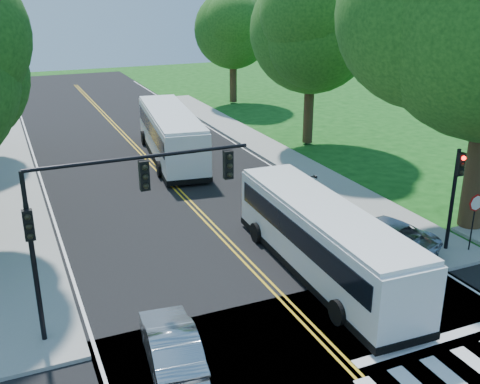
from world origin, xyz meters
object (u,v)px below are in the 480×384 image
signal_ne (455,187)px  bus_lead (322,238)px  bus_follow (171,134)px  dark_sedan (277,178)px  signal_nw (108,205)px  hatchback (171,344)px  suv (378,234)px

signal_ne → bus_lead: 6.14m
signal_ne → bus_follow: size_ratio=0.36×
bus_lead → dark_sedan: bus_lead is taller
bus_lead → signal_ne: bearing=177.0°
signal_nw → dark_sedan: 15.11m
signal_ne → bus_lead: size_ratio=0.39×
hatchback → dark_sedan: size_ratio=0.85×
signal_ne → hatchback: signal_ne is taller
suv → signal_nw: bearing=-12.8°
dark_sedan → bus_follow: bearing=-77.4°
suv → dark_sedan: (-0.61, 8.34, -0.00)m
signal_ne → suv: (-2.54, 1.44, -2.25)m
bus_follow → dark_sedan: size_ratio=2.56×
bus_lead → dark_sedan: size_ratio=2.31×
bus_follow → signal_ne: bearing=117.5°
bus_lead → suv: bearing=-163.0°
bus_follow → dark_sedan: bearing=120.1°
bus_lead → hatchback: size_ratio=2.72×
signal_nw → suv: size_ratio=1.41×
signal_nw → suv: 12.17m
signal_nw → bus_follow: bearing=67.8°
signal_ne → bus_lead: signal_ne is taller
dark_sedan → bus_lead: bearing=63.0°
bus_lead → hatchback: bearing=25.6°
signal_nw → signal_ne: bearing=0.0°
bus_follow → hatchback: (-6.34, -20.66, -0.98)m
signal_ne → dark_sedan: bearing=107.8°
bus_lead → suv: 3.61m
bus_lead → suv: (3.40, 0.91, -0.81)m
dark_sedan → suv: bearing=84.0°
signal_nw → hatchback: signal_nw is taller
suv → bus_lead: bearing=-5.0°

